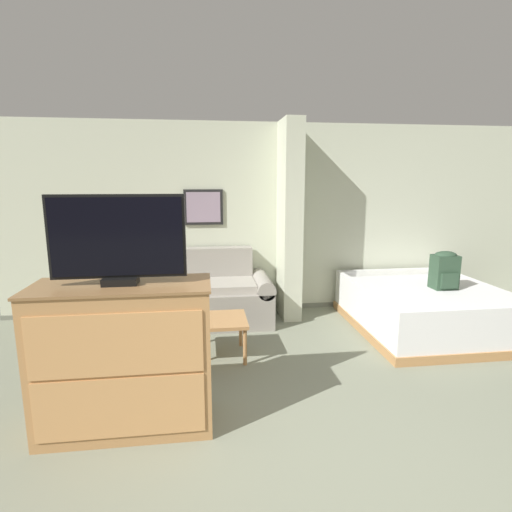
{
  "coord_description": "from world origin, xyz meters",
  "views": [
    {
      "loc": [
        -1.03,
        -2.0,
        1.83
      ],
      "look_at": [
        -0.5,
        2.08,
        1.05
      ],
      "focal_mm": 28.0,
      "sensor_mm": 36.0,
      "label": 1
    }
  ],
  "objects_px": {
    "bed": "(423,306)",
    "table_lamp": "(118,261)",
    "coffee_table": "(212,323)",
    "tv_dresser": "(126,357)",
    "backpack": "(445,269)",
    "couch": "(206,297)",
    "tv": "(118,240)"
  },
  "relations": [
    {
      "from": "bed",
      "to": "table_lamp",
      "type": "bearing_deg",
      "value": 171.6
    },
    {
      "from": "couch",
      "to": "tv_dresser",
      "type": "xyz_separation_m",
      "value": [
        -0.59,
        -2.21,
        0.22
      ]
    },
    {
      "from": "couch",
      "to": "bed",
      "type": "xyz_separation_m",
      "value": [
        2.69,
        -0.59,
        -0.05
      ]
    },
    {
      "from": "couch",
      "to": "backpack",
      "type": "bearing_deg",
      "value": -15.27
    },
    {
      "from": "couch",
      "to": "bed",
      "type": "height_order",
      "value": "couch"
    },
    {
      "from": "table_lamp",
      "to": "tv_dresser",
      "type": "relative_size",
      "value": 0.34
    },
    {
      "from": "couch",
      "to": "coffee_table",
      "type": "distance_m",
      "value": 1.08
    },
    {
      "from": "backpack",
      "to": "tv_dresser",
      "type": "bearing_deg",
      "value": -157.11
    },
    {
      "from": "bed",
      "to": "backpack",
      "type": "relative_size",
      "value": 4.29
    },
    {
      "from": "couch",
      "to": "backpack",
      "type": "xyz_separation_m",
      "value": [
        2.82,
        -0.77,
        0.46
      ]
    },
    {
      "from": "coffee_table",
      "to": "bed",
      "type": "height_order",
      "value": "bed"
    },
    {
      "from": "tv",
      "to": "bed",
      "type": "bearing_deg",
      "value": 26.32
    },
    {
      "from": "table_lamp",
      "to": "tv_dresser",
      "type": "distance_m",
      "value": 2.25
    },
    {
      "from": "couch",
      "to": "table_lamp",
      "type": "height_order",
      "value": "table_lamp"
    },
    {
      "from": "backpack",
      "to": "coffee_table",
      "type": "bearing_deg",
      "value": -173.71
    },
    {
      "from": "couch",
      "to": "tv_dresser",
      "type": "relative_size",
      "value": 1.35
    },
    {
      "from": "coffee_table",
      "to": "table_lamp",
      "type": "distance_m",
      "value": 1.6
    },
    {
      "from": "coffee_table",
      "to": "tv",
      "type": "relative_size",
      "value": 0.78
    },
    {
      "from": "bed",
      "to": "tv_dresser",
      "type": "bearing_deg",
      "value": -153.67
    },
    {
      "from": "coffee_table",
      "to": "backpack",
      "type": "height_order",
      "value": "backpack"
    },
    {
      "from": "couch",
      "to": "tv_dresser",
      "type": "height_order",
      "value": "tv_dresser"
    },
    {
      "from": "tv_dresser",
      "to": "backpack",
      "type": "height_order",
      "value": "tv_dresser"
    },
    {
      "from": "coffee_table",
      "to": "tv",
      "type": "distance_m",
      "value": 1.68
    },
    {
      "from": "coffee_table",
      "to": "backpack",
      "type": "distance_m",
      "value": 2.81
    },
    {
      "from": "couch",
      "to": "tv_dresser",
      "type": "bearing_deg",
      "value": -105.04
    },
    {
      "from": "tv",
      "to": "bed",
      "type": "relative_size",
      "value": 0.48
    },
    {
      "from": "coffee_table",
      "to": "table_lamp",
      "type": "bearing_deg",
      "value": 137.1
    },
    {
      "from": "coffee_table",
      "to": "tv_dresser",
      "type": "relative_size",
      "value": 0.58
    },
    {
      "from": "table_lamp",
      "to": "bed",
      "type": "xyz_separation_m",
      "value": [
        3.75,
        -0.55,
        -0.56
      ]
    },
    {
      "from": "bed",
      "to": "backpack",
      "type": "bearing_deg",
      "value": -54.91
    },
    {
      "from": "table_lamp",
      "to": "backpack",
      "type": "distance_m",
      "value": 3.95
    },
    {
      "from": "table_lamp",
      "to": "tv_dresser",
      "type": "bearing_deg",
      "value": -77.77
    }
  ]
}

